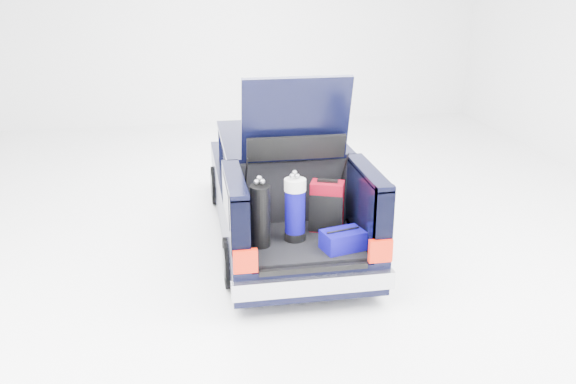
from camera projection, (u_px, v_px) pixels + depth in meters
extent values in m
plane|color=white|center=(282.00, 235.00, 8.76)|extent=(14.00, 14.00, 0.00)
cube|color=black|center=(275.00, 188.00, 9.19)|extent=(1.75, 3.00, 0.70)
cube|color=black|center=(262.00, 163.00, 10.67)|extent=(1.70, 0.30, 0.50)
cube|color=#A1A1A7|center=(261.00, 165.00, 10.83)|extent=(1.72, 0.10, 0.22)
cube|color=black|center=(280.00, 158.00, 8.51)|extent=(1.55, 1.95, 0.54)
cube|color=black|center=(280.00, 138.00, 8.41)|extent=(1.62, 2.05, 0.06)
cube|color=black|center=(302.00, 260.00, 7.25)|extent=(1.75, 1.30, 0.40)
cube|color=black|center=(302.00, 242.00, 7.19)|extent=(1.32, 1.18, 0.05)
cube|color=black|center=(236.00, 215.00, 6.91)|extent=(0.20, 1.30, 0.85)
cube|color=black|center=(367.00, 207.00, 7.16)|extent=(0.20, 1.30, 0.85)
cube|color=black|center=(235.00, 179.00, 6.76)|extent=(0.20, 1.30, 0.06)
cube|color=black|center=(369.00, 172.00, 7.01)|extent=(0.20, 1.30, 0.06)
cube|color=black|center=(293.00, 193.00, 7.61)|extent=(1.36, 0.08, 0.84)
cube|color=#A1A1A7|center=(314.00, 285.00, 6.61)|extent=(1.80, 0.12, 0.20)
cube|color=#A31706|center=(245.00, 261.00, 6.40)|extent=(0.26, 0.07, 0.26)
cube|color=#A31706|center=(381.00, 251.00, 6.64)|extent=(0.26, 0.07, 0.26)
cube|color=black|center=(314.00, 269.00, 6.58)|extent=(1.20, 0.06, 0.06)
cube|color=black|center=(296.00, 119.00, 7.11)|extent=(1.28, 0.33, 1.03)
cube|color=black|center=(295.00, 106.00, 7.10)|extent=(0.95, 0.17, 0.54)
cylinder|color=black|center=(218.00, 185.00, 9.86)|extent=(0.20, 0.62, 0.62)
cylinder|color=slate|center=(218.00, 185.00, 9.86)|extent=(0.23, 0.36, 0.36)
cylinder|color=black|center=(317.00, 180.00, 10.12)|extent=(0.20, 0.62, 0.62)
cylinder|color=slate|center=(317.00, 180.00, 10.12)|extent=(0.23, 0.36, 0.36)
cylinder|color=black|center=(232.00, 262.00, 7.27)|extent=(0.20, 0.62, 0.62)
cylinder|color=slate|center=(232.00, 262.00, 7.27)|extent=(0.23, 0.36, 0.36)
cylinder|color=black|center=(365.00, 252.00, 7.53)|extent=(0.20, 0.62, 0.62)
cylinder|color=slate|center=(365.00, 252.00, 7.53)|extent=(0.23, 0.36, 0.36)
cube|color=maroon|center=(327.00, 206.00, 7.37)|extent=(0.45, 0.37, 0.61)
cube|color=black|center=(328.00, 181.00, 7.26)|extent=(0.25, 0.14, 0.03)
cube|color=black|center=(329.00, 214.00, 7.28)|extent=(0.38, 0.16, 0.47)
cylinder|color=black|center=(260.00, 216.00, 6.91)|extent=(0.26, 0.28, 0.75)
cube|color=white|center=(259.00, 211.00, 6.99)|extent=(0.09, 0.03, 0.27)
sphere|color=#99999E|center=(256.00, 182.00, 6.78)|extent=(0.06, 0.06, 0.06)
sphere|color=#99999E|center=(262.00, 181.00, 6.74)|extent=(0.06, 0.06, 0.06)
cylinder|color=black|center=(295.00, 235.00, 7.19)|extent=(0.27, 0.27, 0.10)
cylinder|color=#0A046E|center=(295.00, 211.00, 7.08)|extent=(0.25, 0.25, 0.54)
cylinder|color=white|center=(295.00, 185.00, 6.97)|extent=(0.27, 0.27, 0.14)
sphere|color=#99999E|center=(297.00, 176.00, 6.96)|extent=(0.06, 0.06, 0.06)
sphere|color=#99999E|center=(295.00, 173.00, 6.96)|extent=(0.06, 0.06, 0.06)
cube|color=#0A046E|center=(343.00, 240.00, 6.92)|extent=(0.53, 0.41, 0.22)
cylinder|color=black|center=(343.00, 230.00, 6.88)|extent=(0.40, 0.12, 0.02)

